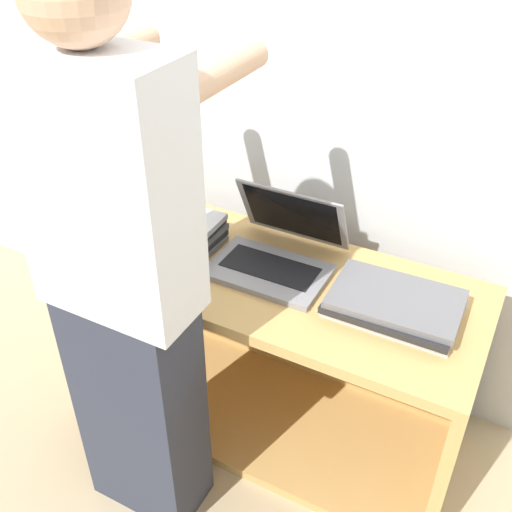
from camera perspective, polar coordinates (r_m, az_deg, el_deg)
ground_plane at (r=2.17m, az=-2.55°, el=-19.85°), size 12.00×12.00×0.00m
wall_back at (r=1.93m, az=6.78°, el=17.49°), size 8.00×0.05×2.40m
cart at (r=2.12m, az=1.92°, el=-7.92°), size 1.34×0.56×0.66m
laptop_open at (r=1.88m, az=1.99°, el=0.37°), size 0.36×0.34×0.23m
laptop_stack_left at (r=2.01m, az=-8.83°, el=2.54°), size 0.38×0.26×0.10m
laptop_stack_right at (r=1.75m, az=13.04°, el=-4.53°), size 0.37×0.25×0.06m
person at (r=1.56m, az=-12.45°, el=-3.18°), size 0.40×0.53×1.65m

